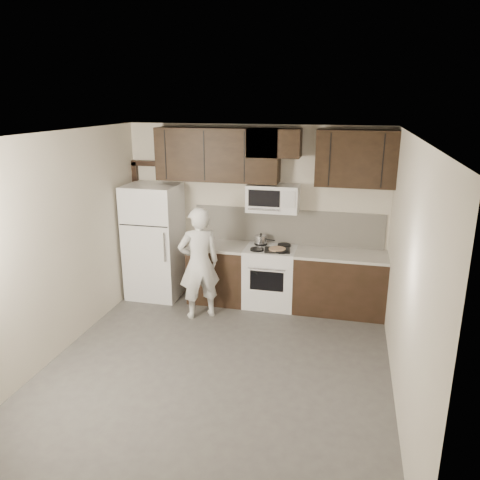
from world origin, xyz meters
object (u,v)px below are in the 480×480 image
(stove, at_px, (270,276))
(person, at_px, (199,263))
(microwave, at_px, (273,198))
(refrigerator, at_px, (154,241))

(stove, relative_size, person, 0.58)
(microwave, bearing_deg, refrigerator, -174.85)
(stove, height_order, person, person)
(person, bearing_deg, microwave, -173.32)
(stove, bearing_deg, microwave, 90.10)
(stove, distance_m, refrigerator, 1.90)
(microwave, bearing_deg, person, -140.57)
(refrigerator, bearing_deg, microwave, 5.15)
(person, bearing_deg, stove, -177.99)
(stove, distance_m, person, 1.17)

